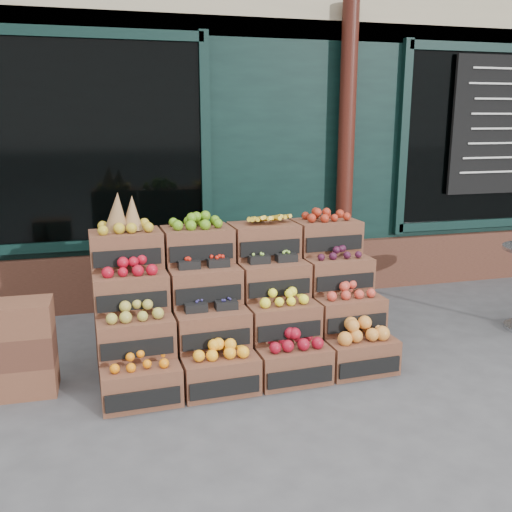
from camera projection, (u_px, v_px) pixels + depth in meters
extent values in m
plane|color=#454548|center=(305.00, 381.00, 4.43)|extent=(60.00, 60.00, 0.00)
cube|color=black|center=(191.00, 91.00, 8.74)|extent=(12.00, 6.00, 4.80)
cube|color=black|center=(236.00, 164.00, 6.19)|extent=(12.00, 0.12, 3.00)
cube|color=#4B291E|center=(238.00, 273.00, 6.40)|extent=(12.00, 0.18, 0.60)
cube|color=black|center=(81.00, 143.00, 5.65)|extent=(2.40, 0.06, 2.00)
cube|color=black|center=(494.00, 138.00, 6.89)|extent=(2.40, 0.06, 2.00)
cylinder|color=#3F150E|center=(346.00, 154.00, 6.28)|extent=(0.18, 0.18, 3.20)
cube|color=black|center=(500.00, 126.00, 6.78)|extent=(1.30, 0.04, 1.60)
cube|color=brown|center=(141.00, 383.00, 4.09)|extent=(0.57, 0.40, 0.28)
cube|color=black|center=(144.00, 399.00, 3.91)|extent=(0.51, 0.03, 0.13)
cube|color=orange|center=(140.00, 360.00, 4.05)|extent=(0.46, 0.31, 0.08)
cube|color=brown|center=(219.00, 372.00, 4.26)|extent=(0.57, 0.40, 0.28)
cube|color=black|center=(226.00, 388.00, 4.07)|extent=(0.51, 0.03, 0.13)
cube|color=#FFA11B|center=(219.00, 349.00, 4.21)|extent=(0.46, 0.31, 0.10)
cube|color=brown|center=(291.00, 363.00, 4.42)|extent=(0.57, 0.40, 0.28)
cube|color=black|center=(301.00, 377.00, 4.24)|extent=(0.51, 0.03, 0.13)
cube|color=maroon|center=(292.00, 340.00, 4.38)|extent=(0.46, 0.31, 0.11)
cube|color=brown|center=(359.00, 354.00, 4.59)|extent=(0.57, 0.40, 0.28)
cube|color=black|center=(371.00, 367.00, 4.41)|extent=(0.51, 0.03, 0.13)
cube|color=orange|center=(360.00, 330.00, 4.54)|extent=(0.46, 0.31, 0.13)
cube|color=brown|center=(136.00, 335.00, 4.24)|extent=(0.57, 0.40, 0.28)
cube|color=black|center=(139.00, 349.00, 4.06)|extent=(0.51, 0.03, 0.13)
cube|color=#A4973B|center=(134.00, 311.00, 4.20)|extent=(0.46, 0.31, 0.09)
cube|color=brown|center=(211.00, 327.00, 4.41)|extent=(0.57, 0.40, 0.28)
cube|color=black|center=(218.00, 340.00, 4.23)|extent=(0.51, 0.03, 0.13)
cube|color=navy|center=(211.00, 308.00, 4.37)|extent=(0.46, 0.31, 0.03)
cube|color=brown|center=(282.00, 319.00, 4.58)|extent=(0.57, 0.40, 0.28)
cube|color=black|center=(291.00, 331.00, 4.39)|extent=(0.51, 0.03, 0.13)
cube|color=yellow|center=(282.00, 297.00, 4.53)|extent=(0.46, 0.31, 0.09)
cube|color=brown|center=(347.00, 312.00, 4.75)|extent=(0.57, 0.40, 0.28)
cube|color=black|center=(358.00, 323.00, 4.56)|extent=(0.51, 0.03, 0.13)
cube|color=#C43D2D|center=(348.00, 291.00, 4.70)|extent=(0.46, 0.31, 0.09)
cube|color=brown|center=(131.00, 290.00, 4.40)|extent=(0.57, 0.40, 0.28)
cube|color=black|center=(133.00, 302.00, 4.21)|extent=(0.51, 0.03, 0.13)
cube|color=maroon|center=(129.00, 267.00, 4.35)|extent=(0.46, 0.31, 0.09)
cube|color=brown|center=(204.00, 284.00, 4.56)|extent=(0.57, 0.40, 0.28)
cube|color=black|center=(210.00, 295.00, 4.38)|extent=(0.51, 0.03, 0.13)
cube|color=red|center=(204.00, 265.00, 4.53)|extent=(0.46, 0.31, 0.04)
cube|color=brown|center=(272.00, 278.00, 4.73)|extent=(0.57, 0.40, 0.28)
cube|color=black|center=(281.00, 288.00, 4.55)|extent=(0.51, 0.03, 0.13)
cube|color=#88B943|center=(272.00, 260.00, 4.69)|extent=(0.46, 0.31, 0.03)
cube|color=brown|center=(336.00, 273.00, 4.90)|extent=(0.57, 0.40, 0.28)
cube|color=black|center=(346.00, 282.00, 4.71)|extent=(0.51, 0.03, 0.13)
cube|color=#371024|center=(336.00, 253.00, 4.86)|extent=(0.46, 0.31, 0.07)
cube|color=brown|center=(126.00, 249.00, 4.55)|extent=(0.57, 0.40, 0.28)
cube|color=black|center=(129.00, 258.00, 4.36)|extent=(0.51, 0.03, 0.13)
cube|color=gold|center=(125.00, 226.00, 4.50)|extent=(0.46, 0.31, 0.09)
cube|color=brown|center=(197.00, 244.00, 4.72)|extent=(0.57, 0.40, 0.28)
cube|color=black|center=(203.00, 253.00, 4.53)|extent=(0.51, 0.03, 0.13)
cube|color=#578D17|center=(197.00, 222.00, 4.67)|extent=(0.46, 0.31, 0.09)
cube|color=brown|center=(264.00, 240.00, 4.88)|extent=(0.57, 0.40, 0.28)
cube|color=black|center=(271.00, 248.00, 4.70)|extent=(0.51, 0.03, 0.13)
cube|color=gold|center=(264.00, 219.00, 4.84)|extent=(0.46, 0.31, 0.09)
cube|color=brown|center=(325.00, 236.00, 5.05)|extent=(0.57, 0.40, 0.28)
cube|color=black|center=(335.00, 243.00, 4.87)|extent=(0.51, 0.03, 0.13)
cube|color=#9D2916|center=(326.00, 216.00, 5.01)|extent=(0.46, 0.31, 0.08)
cube|color=#4B291E|center=(247.00, 356.00, 4.56)|extent=(2.31, 0.46, 0.28)
cube|color=#4B291E|center=(239.00, 329.00, 4.75)|extent=(2.31, 0.46, 0.56)
cube|color=#4B291E|center=(232.00, 305.00, 4.93)|extent=(2.31, 0.46, 0.84)
cone|color=olive|center=(117.00, 212.00, 4.46)|extent=(0.19, 0.19, 0.32)
cone|color=olive|center=(132.00, 213.00, 4.54)|extent=(0.17, 0.17, 0.28)
cube|color=brown|center=(24.00, 378.00, 4.21)|extent=(0.48, 0.34, 0.24)
cube|color=#4B291E|center=(21.00, 348.00, 4.16)|extent=(0.48, 0.34, 0.24)
cube|color=brown|center=(18.00, 318.00, 4.10)|extent=(0.48, 0.34, 0.24)
imported|color=#164E28|center=(62.00, 200.00, 6.48)|extent=(0.79, 0.52, 2.16)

